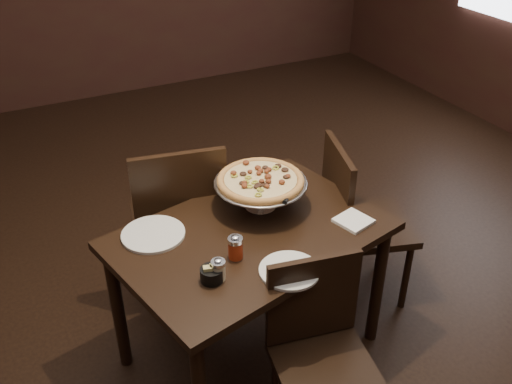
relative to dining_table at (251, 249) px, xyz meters
name	(u,v)px	position (x,y,z in m)	size (l,w,h in m)	color
room	(265,66)	(0.12, 0.11, 0.78)	(6.04, 7.04, 2.84)	black
dining_table	(251,249)	(0.00, 0.00, 0.00)	(1.29, 1.01, 0.72)	black
pizza_stand	(261,181)	(0.12, 0.15, 0.24)	(0.42, 0.42, 0.17)	silver
parmesan_shaker	(218,270)	(-0.25, -0.22, 0.14)	(0.06, 0.06, 0.10)	beige
pepper_flake_shaker	(235,247)	(-0.13, -0.13, 0.15)	(0.06, 0.06, 0.11)	maroon
packet_caddy	(212,274)	(-0.27, -0.22, 0.12)	(0.09, 0.09, 0.07)	black
napkin_stack	(353,221)	(0.44, -0.14, 0.10)	(0.14, 0.14, 0.01)	white
plate_left	(153,234)	(-0.38, 0.16, 0.10)	(0.27, 0.27, 0.01)	white
plate_near	(290,271)	(0.02, -0.31, 0.10)	(0.24, 0.24, 0.01)	white
serving_spatula	(288,196)	(0.18, -0.01, 0.23)	(0.17, 0.17, 0.02)	silver
chair_far	(179,218)	(-0.15, 0.51, -0.10)	(0.52, 0.52, 0.95)	black
chair_near	(320,348)	(0.06, -0.49, -0.18)	(0.44, 0.44, 0.82)	black
chair_side	(356,218)	(0.68, 0.14, -0.13)	(0.52, 0.52, 0.90)	black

